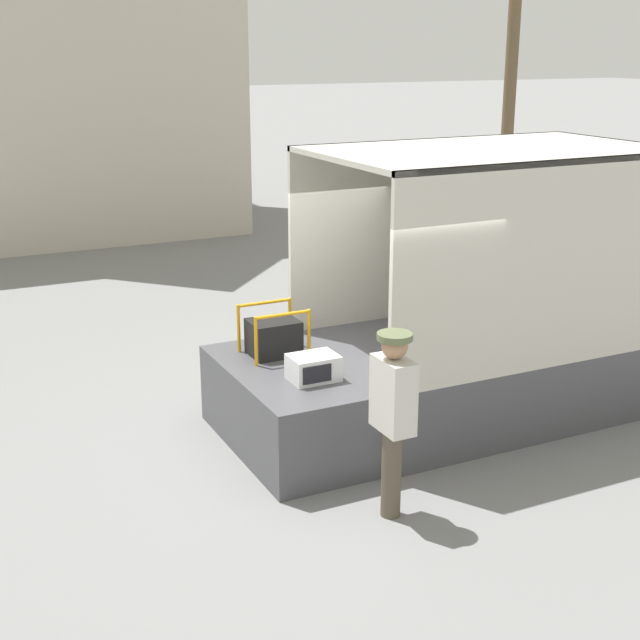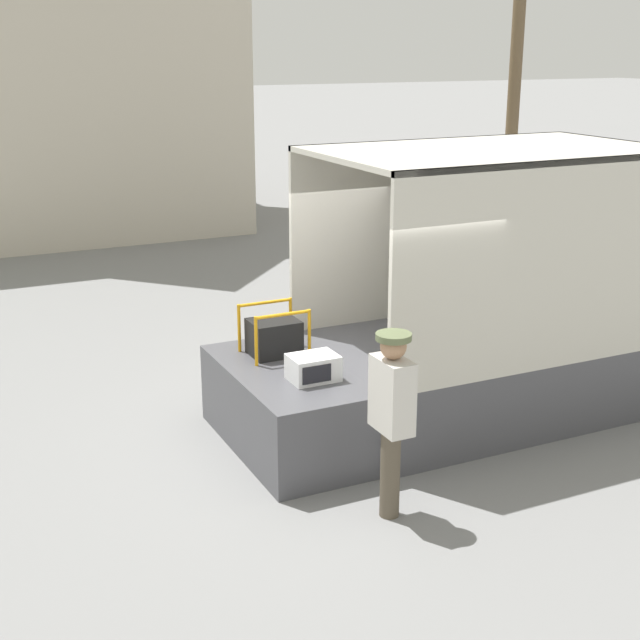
# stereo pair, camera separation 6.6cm
# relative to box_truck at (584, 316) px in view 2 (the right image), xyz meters

# --- Properties ---
(ground_plane) EXTENTS (160.00, 160.00, 0.00)m
(ground_plane) POSITION_rel_box_truck_xyz_m (-3.41, 0.00, -0.93)
(ground_plane) COLOR gray
(box_truck) EXTENTS (5.91, 2.33, 3.03)m
(box_truck) POSITION_rel_box_truck_xyz_m (0.00, 0.00, 0.00)
(box_truck) COLOR white
(box_truck) RESTS_ON ground
(tailgate_deck) EXTENTS (1.13, 2.22, 0.87)m
(tailgate_deck) POSITION_rel_box_truck_xyz_m (-3.97, 0.00, -0.49)
(tailgate_deck) COLOR #4C4C51
(tailgate_deck) RESTS_ON ground
(microwave) EXTENTS (0.48, 0.37, 0.26)m
(microwave) POSITION_rel_box_truck_xyz_m (-3.85, -0.40, 0.08)
(microwave) COLOR white
(microwave) RESTS_ON tailgate_deck
(portable_generator) EXTENTS (0.65, 0.53, 0.54)m
(portable_generator) POSITION_rel_box_truck_xyz_m (-3.88, 0.48, 0.15)
(portable_generator) COLOR black
(portable_generator) RESTS_ON tailgate_deck
(worker_person) EXTENTS (0.31, 0.44, 1.74)m
(worker_person) POSITION_rel_box_truck_xyz_m (-3.72, -1.75, 0.15)
(worker_person) COLOR brown
(worker_person) RESTS_ON ground
(utility_pole) EXTENTS (1.80, 0.28, 8.31)m
(utility_pole) POSITION_rel_box_truck_xyz_m (5.28, 8.50, 3.39)
(utility_pole) COLOR brown
(utility_pole) RESTS_ON ground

